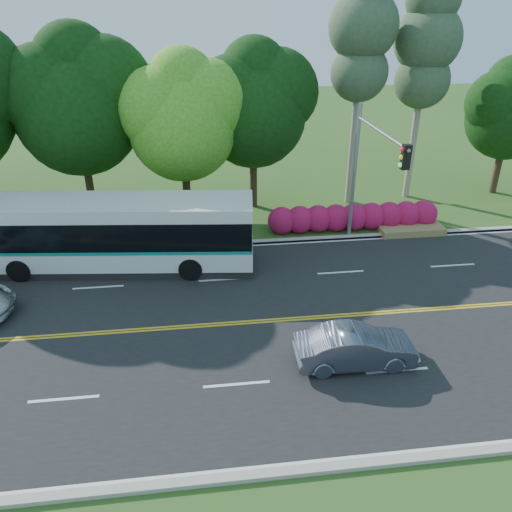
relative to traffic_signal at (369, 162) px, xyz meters
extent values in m
plane|color=#2F541C|center=(-6.49, -5.40, -4.67)|extent=(120.00, 120.00, 0.00)
cube|color=black|center=(-6.49, -5.40, -4.66)|extent=(60.00, 14.00, 0.02)
cube|color=#A69F95|center=(-6.49, 1.75, -4.60)|extent=(60.00, 0.30, 0.15)
cube|color=#A69F95|center=(-6.49, -12.55, -4.60)|extent=(60.00, 0.30, 0.15)
cube|color=#2F541C|center=(-6.49, 3.60, -4.62)|extent=(60.00, 4.00, 0.10)
cube|color=gold|center=(-6.49, -5.48, -4.65)|extent=(57.00, 0.10, 0.00)
cube|color=gold|center=(-6.49, -5.32, -4.65)|extent=(57.00, 0.10, 0.00)
cube|color=silver|center=(-12.49, -8.90, -4.65)|extent=(2.20, 0.12, 0.00)
cube|color=silver|center=(-6.99, -8.90, -4.65)|extent=(2.20, 0.12, 0.00)
cube|color=silver|center=(-1.49, -8.90, -4.65)|extent=(2.20, 0.12, 0.00)
cube|color=silver|center=(-12.49, -1.90, -4.65)|extent=(2.20, 0.12, 0.00)
cube|color=silver|center=(-6.99, -1.90, -4.65)|extent=(2.20, 0.12, 0.00)
cube|color=silver|center=(-1.49, -1.90, -4.65)|extent=(2.20, 0.12, 0.00)
cube|color=silver|center=(4.01, -1.90, -4.65)|extent=(2.20, 0.12, 0.00)
cube|color=silver|center=(-6.49, 1.45, -4.65)|extent=(57.00, 0.12, 0.00)
cube|color=silver|center=(-6.49, -12.25, -4.65)|extent=(57.00, 0.12, 0.00)
cylinder|color=black|center=(-13.99, 6.60, -2.87)|extent=(0.44, 0.44, 3.60)
sphere|color=black|center=(-13.99, 6.60, 1.24)|extent=(6.60, 6.60, 6.60)
sphere|color=black|center=(-12.51, 6.90, 2.56)|extent=(5.28, 5.28, 5.28)
sphere|color=black|center=(-15.31, 6.40, 2.39)|extent=(4.95, 4.95, 4.95)
sphere|color=black|center=(-13.89, 7.00, 3.71)|extent=(4.29, 4.29, 4.29)
cylinder|color=black|center=(-8.49, 5.60, -3.05)|extent=(0.44, 0.44, 3.24)
sphere|color=#47861B|center=(-8.49, 5.60, 0.60)|extent=(5.80, 5.80, 5.80)
sphere|color=#47861B|center=(-7.19, 5.90, 1.76)|extent=(4.64, 4.64, 4.64)
sphere|color=#47861B|center=(-9.65, 5.40, 1.61)|extent=(4.35, 4.35, 4.35)
sphere|color=#47861B|center=(-8.39, 6.00, 2.77)|extent=(3.77, 3.77, 3.77)
cylinder|color=black|center=(-4.49, 7.10, -2.96)|extent=(0.44, 0.44, 3.42)
sphere|color=black|center=(-4.49, 7.10, 0.85)|extent=(6.00, 6.00, 6.00)
sphere|color=black|center=(-3.14, 7.40, 2.05)|extent=(4.80, 4.80, 4.80)
sphere|color=black|center=(-5.69, 6.90, 1.90)|extent=(4.50, 4.50, 4.50)
sphere|color=black|center=(-4.39, 7.50, 3.10)|extent=(3.90, 3.90, 3.90)
cylinder|color=gray|center=(1.51, 7.10, 0.23)|extent=(0.40, 0.40, 9.80)
sphere|color=#335132|center=(1.51, 7.10, 3.03)|extent=(3.23, 3.23, 3.23)
sphere|color=#335132|center=(1.51, 7.10, 5.41)|extent=(3.80, 3.80, 3.80)
cylinder|color=gray|center=(5.51, 7.60, -0.12)|extent=(0.40, 0.40, 9.10)
sphere|color=#335132|center=(5.51, 7.60, 2.48)|extent=(3.23, 3.23, 3.23)
sphere|color=#335132|center=(5.51, 7.60, 4.69)|extent=(3.80, 3.80, 3.80)
cylinder|color=black|center=(11.51, 7.60, -3.14)|extent=(0.44, 0.44, 3.06)
sphere|color=black|center=(11.51, 7.60, 0.21)|extent=(5.20, 5.20, 5.20)
sphere|color=black|center=(10.47, 7.40, 1.12)|extent=(3.90, 3.90, 3.90)
sphere|color=#A90E3C|center=(-3.49, 2.80, -3.92)|extent=(1.50, 1.50, 1.50)
sphere|color=#A90E3C|center=(-2.49, 2.80, -3.92)|extent=(1.50, 1.50, 1.50)
sphere|color=#A90E3C|center=(-1.49, 2.80, -3.92)|extent=(1.50, 1.50, 1.50)
sphere|color=#A90E3C|center=(-0.49, 2.80, -3.92)|extent=(1.50, 1.50, 1.50)
sphere|color=#A90E3C|center=(0.51, 2.80, -3.92)|extent=(1.50, 1.50, 1.50)
sphere|color=#A90E3C|center=(1.51, 2.80, -3.92)|extent=(1.50, 1.50, 1.50)
sphere|color=#A90E3C|center=(2.51, 2.80, -3.92)|extent=(1.50, 1.50, 1.50)
sphere|color=#A90E3C|center=(3.51, 2.80, -3.92)|extent=(1.50, 1.50, 1.50)
sphere|color=#A90E3C|center=(4.51, 2.80, -3.92)|extent=(1.50, 1.50, 1.50)
cube|color=olive|center=(3.51, 2.00, -4.47)|extent=(3.50, 1.40, 0.40)
cylinder|color=gray|center=(0.01, 1.90, -1.17)|extent=(0.20, 0.20, 7.00)
cylinder|color=gray|center=(0.01, -1.10, 1.63)|extent=(0.14, 6.00, 0.14)
cube|color=black|center=(0.01, -3.90, 1.33)|extent=(0.32, 0.28, 0.95)
sphere|color=red|center=(-0.16, -3.90, 1.63)|extent=(0.18, 0.18, 0.18)
sphere|color=yellow|center=(-0.16, -3.90, 1.33)|extent=(0.18, 0.18, 0.18)
sphere|color=#19D833|center=(-0.16, -3.90, 1.03)|extent=(0.18, 0.18, 0.18)
cube|color=silver|center=(-11.82, -0.05, -3.75)|extent=(12.96, 4.07, 1.05)
cube|color=black|center=(-11.82, -0.05, -2.57)|extent=(12.90, 4.10, 1.32)
cube|color=silver|center=(-11.82, -0.05, -1.61)|extent=(12.96, 4.07, 0.59)
cube|color=#0D7B75|center=(-11.82, -0.05, -3.29)|extent=(12.91, 4.11, 0.15)
cube|color=black|center=(-11.82, -0.05, -4.47)|extent=(12.95, 3.96, 0.37)
cylinder|color=black|center=(-16.01, -0.87, -4.12)|extent=(1.09, 0.41, 1.06)
cylinder|color=black|center=(-15.74, 1.65, -4.12)|extent=(1.09, 0.41, 1.06)
cylinder|color=black|center=(-8.41, -1.70, -4.12)|extent=(1.09, 0.41, 1.06)
cylinder|color=black|center=(-8.14, 0.82, -4.12)|extent=(1.09, 0.41, 1.06)
imported|color=slate|center=(-2.84, -8.34, -3.96)|extent=(4.18, 1.48, 1.37)
camera|label=1|loc=(-7.93, -21.58, 6.57)|focal=35.00mm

